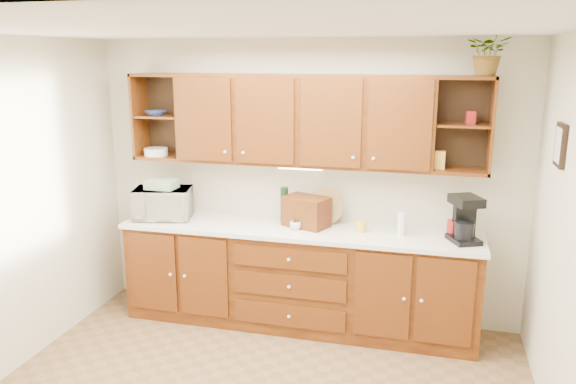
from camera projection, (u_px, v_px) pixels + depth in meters
The scene contains 23 objects.
ceiling at pixel (241, 29), 3.30m from camera, with size 4.00×4.00×0.00m, color white.
back_wall at pixel (306, 182), 5.25m from camera, with size 4.00×4.00×0.00m, color beige.
base_cabinets at pixel (298, 278), 5.17m from camera, with size 3.20×0.60×0.90m, color #3B1406.
countertop at pixel (298, 230), 5.05m from camera, with size 3.24×0.64×0.04m, color white.
upper_cabinets at pixel (303, 120), 4.96m from camera, with size 3.20×0.33×0.80m.
undercabinet_light at pixel (300, 168), 5.01m from camera, with size 0.40×0.05×0.03m, color white.
framed_picture at pixel (560, 145), 3.84m from camera, with size 0.03×0.24×0.30m, color black.
wicker_basket at pixel (146, 208), 5.44m from camera, with size 0.23×0.23×0.14m, color #A77F45.
microwave at pixel (163, 203), 5.31m from camera, with size 0.52×0.36×0.29m, color beige.
towel_stack at pixel (162, 184), 5.27m from camera, with size 0.28×0.20×0.08m, color #C3C75D.
wine_bottle at pixel (284, 205), 5.19m from camera, with size 0.07×0.07×0.33m, color black.
woven_tray at pixel (324, 223), 5.15m from camera, with size 0.35×0.35×0.02m, color #A77F45.
bread_box at pixel (306, 212), 5.06m from camera, with size 0.39×0.24×0.27m, color #3B1406.
mug_tree at pixel (302, 224), 5.02m from camera, with size 0.24×0.24×0.27m.
canister_red at pixel (453, 229), 4.78m from camera, with size 0.10×0.10×0.15m, color maroon.
canister_white at pixel (402, 224), 4.81m from camera, with size 0.07×0.07×0.20m, color white.
canister_yellow at pixel (361, 227), 4.91m from camera, with size 0.09×0.09×0.10m, color gold.
coffee_maker at pixel (465, 220), 4.64m from camera, with size 0.30×0.34×0.39m.
bowl_stack at pixel (156, 113), 5.26m from camera, with size 0.18×0.18×0.05m, color navy.
plate_stack at pixel (156, 152), 5.35m from camera, with size 0.22×0.22×0.07m, color white.
pantry_box_yellow at pixel (440, 160), 4.70m from camera, with size 0.09×0.07×0.15m, color gold.
pantry_box_red at pixel (471, 118), 4.58m from camera, with size 0.07×0.06×0.11m, color maroon.
potted_plant at pixel (489, 52), 4.39m from camera, with size 0.33×0.29×0.37m, color #999999.
Camera 1 is at (1.13, -3.25, 2.44)m, focal length 35.00 mm.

